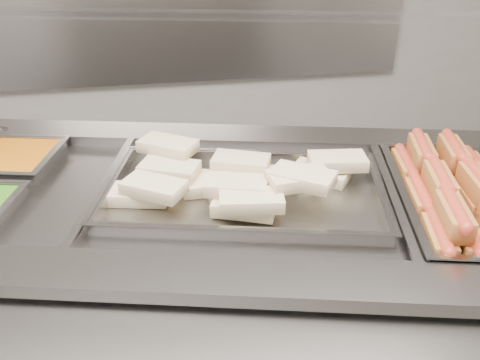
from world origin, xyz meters
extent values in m
cube|color=slate|center=(-0.01, 0.31, 0.47)|extent=(2.08, 1.25, 0.94)
cube|color=slate|center=(-0.10, -0.06, 0.96)|extent=(2.01, 0.62, 0.03)
cube|color=slate|center=(0.08, 0.68, 0.96)|extent=(2.01, 0.62, 0.03)
cube|color=black|center=(-0.01, 0.31, 0.83)|extent=(1.85, 1.02, 0.02)
cube|color=slate|center=(0.44, 0.20, 0.97)|extent=(0.17, 0.60, 0.01)
cube|color=slate|center=(-0.33, 0.39, 0.97)|extent=(0.17, 0.60, 0.01)
cube|color=slate|center=(-0.15, -0.23, 0.92)|extent=(1.95, 0.73, 0.02)
cube|color=silver|center=(0.04, 0.52, 1.38)|extent=(1.81, 0.73, 0.09)
cube|color=#B9560A|center=(-0.65, 0.63, 0.93)|extent=(0.35, 0.30, 0.10)
cube|color=brown|center=(0.47, 0.00, 0.95)|extent=(0.10, 0.17, 0.06)
cylinder|color=red|center=(0.47, 0.00, 0.98)|extent=(0.08, 0.18, 0.03)
cube|color=brown|center=(0.51, 0.18, 0.95)|extent=(0.09, 0.17, 0.06)
cylinder|color=red|center=(0.51, 0.18, 0.98)|extent=(0.07, 0.18, 0.03)
cube|color=brown|center=(0.56, 0.36, 0.95)|extent=(0.09, 0.17, 0.06)
cylinder|color=red|center=(0.56, 0.36, 0.98)|extent=(0.07, 0.18, 0.03)
cube|color=brown|center=(0.53, -0.02, 0.95)|extent=(0.09, 0.17, 0.06)
cylinder|color=red|center=(0.53, -0.02, 0.98)|extent=(0.08, 0.18, 0.03)
cube|color=brown|center=(0.58, 0.16, 0.95)|extent=(0.10, 0.17, 0.06)
cylinder|color=red|center=(0.58, 0.16, 0.98)|extent=(0.08, 0.18, 0.03)
cube|color=brown|center=(0.62, 0.35, 0.95)|extent=(0.09, 0.17, 0.06)
cylinder|color=red|center=(0.62, 0.35, 0.98)|extent=(0.08, 0.18, 0.03)
cube|color=brown|center=(0.64, 0.15, 0.95)|extent=(0.09, 0.17, 0.06)
cylinder|color=red|center=(0.64, 0.15, 0.98)|extent=(0.07, 0.18, 0.03)
cube|color=brown|center=(0.69, 0.33, 0.95)|extent=(0.10, 0.17, 0.06)
cylinder|color=red|center=(0.69, 0.33, 0.98)|extent=(0.08, 0.18, 0.03)
cube|color=brown|center=(0.76, 0.32, 0.95)|extent=(0.09, 0.17, 0.06)
cylinder|color=red|center=(0.76, 0.32, 0.98)|extent=(0.07, 0.18, 0.03)
cube|color=brown|center=(0.50, 0.00, 1.01)|extent=(0.10, 0.17, 0.06)
cylinder|color=red|center=(0.50, 0.00, 1.03)|extent=(0.08, 0.18, 0.03)
cube|color=brown|center=(0.55, 0.17, 1.01)|extent=(0.10, 0.17, 0.06)
cylinder|color=red|center=(0.55, 0.17, 1.03)|extent=(0.08, 0.18, 0.03)
cube|color=brown|center=(0.59, 0.35, 1.01)|extent=(0.10, 0.17, 0.06)
cylinder|color=red|center=(0.59, 0.35, 1.03)|extent=(0.08, 0.18, 0.03)
cube|color=brown|center=(0.64, 0.14, 1.01)|extent=(0.09, 0.17, 0.06)
cylinder|color=red|center=(0.64, 0.14, 1.03)|extent=(0.07, 0.18, 0.03)
cube|color=brown|center=(0.68, 0.33, 1.01)|extent=(0.10, 0.17, 0.06)
cylinder|color=red|center=(0.68, 0.33, 1.03)|extent=(0.08, 0.18, 0.03)
cube|color=beige|center=(0.04, 0.21, 0.97)|extent=(0.18, 0.15, 0.03)
cube|color=beige|center=(-0.23, 0.33, 0.96)|extent=(0.18, 0.13, 0.03)
cube|color=beige|center=(-0.09, 0.38, 0.96)|extent=(0.18, 0.13, 0.03)
cube|color=beige|center=(0.05, 0.32, 0.97)|extent=(0.19, 0.15, 0.03)
cube|color=beige|center=(-0.03, 0.35, 0.96)|extent=(0.16, 0.10, 0.03)
cube|color=beige|center=(0.29, 0.36, 0.96)|extent=(0.18, 0.17, 0.03)
cube|color=beige|center=(0.13, 0.35, 0.96)|extent=(0.17, 0.11, 0.03)
cube|color=beige|center=(0.03, 0.24, 0.96)|extent=(0.16, 0.09, 0.03)
cube|color=beige|center=(0.34, 0.35, 1.00)|extent=(0.17, 0.11, 0.03)
cube|color=beige|center=(-0.15, 0.39, 1.00)|extent=(0.19, 0.15, 0.03)
cube|color=beige|center=(-0.19, 0.30, 0.99)|extent=(0.19, 0.17, 0.03)
cube|color=beige|center=(0.06, 0.41, 0.99)|extent=(0.18, 0.15, 0.03)
cube|color=beige|center=(0.02, 0.25, 1.00)|extent=(0.18, 0.14, 0.03)
cube|color=beige|center=(0.05, 0.18, 1.00)|extent=(0.17, 0.11, 0.03)
cube|color=beige|center=(0.18, 0.23, 1.02)|extent=(0.17, 0.11, 0.03)
cube|color=beige|center=(0.19, 0.22, 1.03)|extent=(0.19, 0.17, 0.03)
cube|color=beige|center=(-0.14, 0.48, 1.03)|extent=(0.19, 0.17, 0.03)
camera|label=1|loc=(-0.18, -0.96, 1.68)|focal=40.00mm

